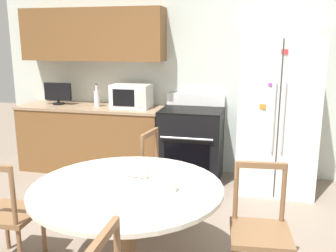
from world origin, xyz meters
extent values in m
cube|color=silver|center=(0.00, 2.65, 1.30)|extent=(5.20, 0.10, 2.60)
cube|color=brown|center=(-1.22, 2.43, 1.84)|extent=(1.95, 0.34, 0.68)
cube|color=brown|center=(-1.22, 2.29, 0.43)|extent=(1.95, 0.62, 0.86)
cube|color=#997A5B|center=(-1.22, 2.29, 0.88)|extent=(1.98, 0.64, 0.03)
cube|color=white|center=(1.19, 2.19, 0.91)|extent=(0.88, 0.77, 1.83)
cube|color=#333333|center=(1.19, 1.81, 0.91)|extent=(0.01, 0.01, 1.75)
cylinder|color=silver|center=(1.14, 1.79, 0.96)|extent=(0.02, 0.02, 0.77)
cylinder|color=silver|center=(1.24, 1.79, 0.96)|extent=(0.02, 0.02, 0.77)
cube|color=purple|center=(1.08, 1.80, 1.31)|extent=(0.04, 0.01, 0.03)
cube|color=red|center=(1.21, 1.80, 1.65)|extent=(0.07, 0.01, 0.05)
cube|color=orange|center=(1.02, 1.80, 1.07)|extent=(0.07, 0.02, 0.05)
cube|color=black|center=(0.16, 2.26, 0.45)|extent=(0.77, 0.64, 0.90)
cube|color=black|center=(0.16, 1.94, 0.36)|extent=(0.56, 0.01, 0.40)
cylinder|color=silver|center=(0.16, 1.91, 0.63)|extent=(0.63, 0.02, 0.02)
cube|color=black|center=(0.16, 2.26, 0.91)|extent=(0.77, 0.64, 0.02)
cube|color=white|center=(0.16, 2.55, 1.00)|extent=(0.77, 0.06, 0.16)
cube|color=white|center=(-0.65, 2.32, 1.05)|extent=(0.50, 0.37, 0.31)
cube|color=black|center=(-0.70, 2.13, 1.05)|extent=(0.29, 0.01, 0.22)
cube|color=silver|center=(-0.47, 2.13, 1.05)|extent=(0.10, 0.01, 0.22)
cylinder|color=black|center=(-1.72, 2.31, 0.91)|extent=(0.16, 0.16, 0.02)
cylinder|color=black|center=(-1.72, 2.31, 0.94)|extent=(0.03, 0.03, 0.04)
cube|color=black|center=(-1.72, 2.31, 1.08)|extent=(0.38, 0.05, 0.24)
cylinder|color=silver|center=(-1.13, 2.28, 1.01)|extent=(0.08, 0.08, 0.21)
cylinder|color=silver|center=(-1.13, 2.28, 1.15)|extent=(0.03, 0.03, 0.08)
cylinder|color=#262626|center=(-1.13, 2.28, 1.20)|extent=(0.03, 0.03, 0.01)
cylinder|color=beige|center=(0.06, 0.10, 0.72)|extent=(1.41, 1.41, 0.03)
cylinder|color=brown|center=(0.06, 0.10, 0.36)|extent=(0.11, 0.11, 0.68)
cube|color=brown|center=(0.29, -0.86, 0.88)|extent=(0.04, 0.34, 0.04)
cube|color=brown|center=(-0.91, 0.05, 0.43)|extent=(0.44, 0.44, 0.04)
cylinder|color=brown|center=(-1.08, 0.22, 0.21)|extent=(0.04, 0.04, 0.41)
cylinder|color=brown|center=(-0.74, 0.23, 0.21)|extent=(0.04, 0.04, 0.41)
cylinder|color=brown|center=(-0.73, -0.13, 0.68)|extent=(0.04, 0.04, 0.45)
cube|color=brown|center=(0.13, 1.07, 0.43)|extent=(0.48, 0.48, 0.04)
cylinder|color=brown|center=(0.33, 1.21, 0.21)|extent=(0.04, 0.04, 0.41)
cylinder|color=brown|center=(0.28, 0.87, 0.21)|extent=(0.04, 0.04, 0.41)
cylinder|color=brown|center=(-0.01, 1.26, 0.21)|extent=(0.04, 0.04, 0.41)
cylinder|color=brown|center=(-0.06, 0.92, 0.21)|extent=(0.04, 0.04, 0.41)
cylinder|color=brown|center=(-0.03, 1.26, 0.68)|extent=(0.04, 0.04, 0.45)
cylinder|color=brown|center=(-0.08, 0.92, 0.68)|extent=(0.04, 0.04, 0.45)
cube|color=brown|center=(-0.05, 1.09, 0.88)|extent=(0.09, 0.35, 0.04)
cube|color=brown|center=(1.02, 0.18, 0.43)|extent=(0.46, 0.46, 0.04)
cylinder|color=brown|center=(1.18, 0.36, 0.21)|extent=(0.04, 0.04, 0.41)
cylinder|color=brown|center=(0.83, 0.33, 0.21)|extent=(0.04, 0.04, 0.41)
cylinder|color=brown|center=(1.17, 0.38, 0.68)|extent=(0.04, 0.04, 0.45)
cylinder|color=brown|center=(0.83, 0.35, 0.68)|extent=(0.04, 0.04, 0.45)
cube|color=brown|center=(1.00, 0.36, 0.88)|extent=(0.35, 0.07, 0.04)
cylinder|color=silver|center=(0.40, 0.07, 0.77)|extent=(0.08, 0.08, 0.08)
cylinder|color=beige|center=(0.40, 0.07, 0.76)|extent=(0.07, 0.07, 0.04)
cylinder|color=silver|center=(0.08, 0.28, 0.76)|extent=(0.18, 0.08, 0.05)
camera|label=1|loc=(0.94, -2.31, 1.77)|focal=40.00mm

